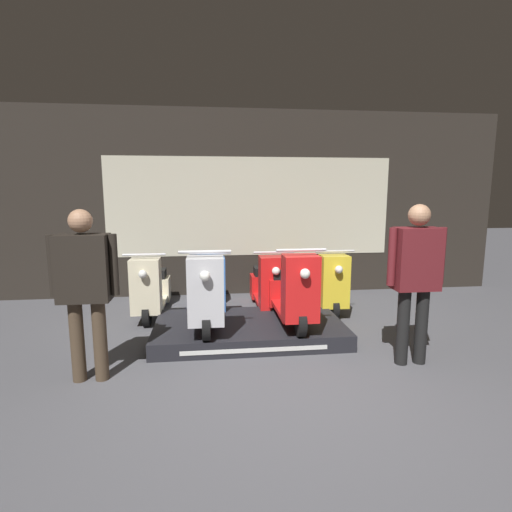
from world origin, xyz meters
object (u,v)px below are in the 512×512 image
Objects in this scene: scooter_backrow_3 at (324,285)px; scooter_backrow_0 at (151,289)px; person_left_browsing at (85,281)px; scooter_backrow_1 at (211,288)px; scooter_display_left at (206,294)px; scooter_display_right at (291,292)px; person_right_browsing at (416,271)px; scooter_backrow_2 at (268,286)px.

scooter_backrow_0 is at bearing 180.00° from scooter_backrow_3.
scooter_backrow_1 is at bearing 59.96° from person_left_browsing.
scooter_backrow_3 is (1.74, 0.00, 0.00)m from scooter_backrow_1.
scooter_display_right is at bearing 0.00° from scooter_display_left.
person_right_browsing reaches higher than scooter_backrow_0.
scooter_backrow_1 is 0.87m from scooter_backrow_2.
scooter_backrow_1 is (0.06, 1.12, -0.19)m from scooter_display_left.
person_left_browsing is at bearing -157.09° from scooter_display_right.
scooter_display_right is 1.50m from person_right_browsing.
person_left_browsing is at bearing 180.00° from person_right_browsing.
scooter_backrow_0 is 2.61m from scooter_backrow_3.
person_right_browsing is at bearing -39.64° from scooter_display_right.
scooter_backrow_3 is at bearing 34.91° from person_left_browsing.
scooter_backrow_1 is 0.92× the size of person_left_browsing.
scooter_backrow_1 is 2.99m from person_right_browsing.
scooter_display_left is at bearing -93.01° from scooter_backrow_1.
person_right_browsing reaches higher than scooter_display_left.
person_left_browsing is 3.28m from person_right_browsing.
scooter_backrow_0 is (-0.81, 1.12, -0.19)m from scooter_display_left.
scooter_backrow_0 is at bearing 125.95° from scooter_display_left.
scooter_display_left is 1.14m from scooter_backrow_1.
scooter_backrow_2 is at bearing 121.16° from person_right_browsing.
scooter_display_left is 1.00× the size of scooter_display_right.
scooter_backrow_0 is at bearing 145.58° from person_right_browsing.
scooter_display_left is at bearing 180.00° from scooter_display_right.
scooter_backrow_3 is at bearing 0.00° from scooter_backrow_0.
person_right_browsing is (1.11, -0.92, 0.43)m from scooter_display_right.
scooter_display_right is 1.00× the size of scooter_backrow_2.
person_right_browsing is at bearing -58.84° from scooter_backrow_2.
scooter_display_right is 1.36m from scooter_backrow_3.
person_right_browsing is (2.10, -2.04, 0.62)m from scooter_backrow_1.
person_left_browsing reaches higher than scooter_backrow_0.
person_left_browsing reaches higher than scooter_backrow_1.
scooter_display_right is at bearing -123.73° from scooter_backrow_3.
person_left_browsing is (-2.17, -0.92, 0.41)m from scooter_display_right.
scooter_display_left is at bearing -129.71° from scooter_backrow_2.
scooter_display_right is 2.19m from scooter_backrow_0.
scooter_backrow_2 is (0.93, 1.12, -0.19)m from scooter_display_left.
scooter_display_left is 1.47m from scooter_backrow_2.
scooter_display_left reaches higher than scooter_backrow_3.
person_right_browsing reaches higher than person_left_browsing.
scooter_backrow_2 is 1.00× the size of scooter_backrow_3.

